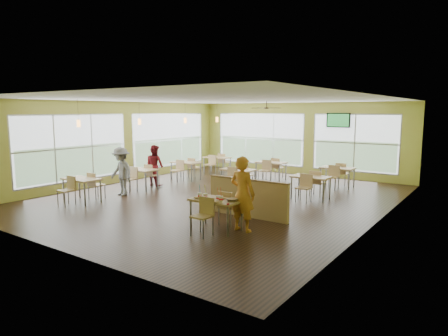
{
  "coord_description": "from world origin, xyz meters",
  "views": [
    {
      "loc": [
        7.48,
        -10.48,
        2.82
      ],
      "look_at": [
        1.07,
        -1.34,
        1.23
      ],
      "focal_mm": 32.0,
      "sensor_mm": 36.0,
      "label": 1
    }
  ],
  "objects_px": {
    "main_table": "(216,204)",
    "man_plaid": "(242,194)",
    "half_wall_divider": "(248,198)",
    "food_basket": "(232,200)"
  },
  "relations": [
    {
      "from": "main_table",
      "to": "man_plaid",
      "type": "height_order",
      "value": "man_plaid"
    },
    {
      "from": "main_table",
      "to": "half_wall_divider",
      "type": "bearing_deg",
      "value": 90.0
    },
    {
      "from": "half_wall_divider",
      "to": "food_basket",
      "type": "bearing_deg",
      "value": -73.04
    },
    {
      "from": "man_plaid",
      "to": "food_basket",
      "type": "relative_size",
      "value": 6.6
    },
    {
      "from": "main_table",
      "to": "food_basket",
      "type": "relative_size",
      "value": 5.6
    },
    {
      "from": "main_table",
      "to": "food_basket",
      "type": "distance_m",
      "value": 0.46
    },
    {
      "from": "half_wall_divider",
      "to": "man_plaid",
      "type": "relative_size",
      "value": 1.34
    },
    {
      "from": "food_basket",
      "to": "man_plaid",
      "type": "bearing_deg",
      "value": 60.61
    },
    {
      "from": "main_table",
      "to": "half_wall_divider",
      "type": "height_order",
      "value": "half_wall_divider"
    },
    {
      "from": "main_table",
      "to": "man_plaid",
      "type": "xyz_separation_m",
      "value": [
        0.56,
        0.29,
        0.26
      ]
    }
  ]
}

